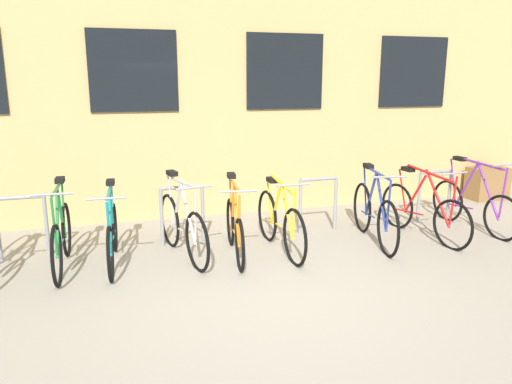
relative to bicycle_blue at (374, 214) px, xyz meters
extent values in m
plane|color=#9E998E|center=(-1.83, -1.24, -0.40)|extent=(42.00, 42.00, 0.00)
cube|color=tan|center=(-1.83, 4.76, 2.26)|extent=(28.00, 5.59, 5.32)
cube|color=black|center=(-3.03, 1.94, 1.93)|extent=(1.30, 0.04, 1.20)
cube|color=black|center=(-0.63, 1.94, 1.93)|extent=(1.30, 0.04, 1.20)
cube|color=black|center=(1.77, 1.94, 1.93)|extent=(1.30, 0.04, 1.20)
cylinder|color=gray|center=(-4.27, 0.66, -0.01)|extent=(0.05, 0.05, 0.79)
cylinder|color=gray|center=(-4.55, 0.66, 0.39)|extent=(0.56, 0.05, 0.05)
cylinder|color=gray|center=(-2.83, 0.66, -0.01)|extent=(0.05, 0.05, 0.79)
cylinder|color=gray|center=(-2.27, 0.66, -0.01)|extent=(0.05, 0.05, 0.79)
cylinder|color=gray|center=(-2.55, 0.66, 0.39)|extent=(0.56, 0.05, 0.05)
cylinder|color=gray|center=(-0.83, 0.66, -0.01)|extent=(0.05, 0.05, 0.79)
cylinder|color=gray|center=(-0.27, 0.66, -0.01)|extent=(0.05, 0.05, 0.79)
cylinder|color=gray|center=(-0.55, 0.66, 0.39)|extent=(0.56, 0.05, 0.05)
cylinder|color=gray|center=(1.17, 0.66, -0.01)|extent=(0.05, 0.05, 0.79)
cylinder|color=gray|center=(1.73, 0.66, -0.01)|extent=(0.05, 0.05, 0.79)
cylinder|color=gray|center=(1.45, 0.66, 0.39)|extent=(0.56, 0.05, 0.05)
torus|color=black|center=(0.10, 0.51, -0.05)|extent=(0.17, 0.74, 0.74)
torus|color=black|center=(-0.10, -0.52, -0.05)|extent=(0.17, 0.74, 0.74)
cylinder|color=#233893|center=(-0.04, -0.24, 0.24)|extent=(0.13, 0.50, 0.71)
cylinder|color=#233893|center=(0.03, 0.17, 0.24)|extent=(0.10, 0.38, 0.70)
cylinder|color=#233893|center=(-0.01, -0.07, 0.58)|extent=(0.19, 0.81, 0.04)
cylinder|color=#233893|center=(0.05, 0.26, -0.08)|extent=(0.12, 0.52, 0.08)
cylinder|color=#233893|center=(0.08, 0.43, 0.26)|extent=(0.06, 0.20, 0.64)
cylinder|color=#233893|center=(-0.09, -0.49, 0.27)|extent=(0.04, 0.08, 0.64)
cube|color=black|center=(0.06, 0.34, 0.61)|extent=(0.13, 0.21, 0.06)
cylinder|color=gray|center=(-0.09, -0.47, 0.61)|extent=(0.44, 0.11, 0.03)
torus|color=black|center=(0.70, 0.54, -0.08)|extent=(0.14, 0.69, 0.69)
torus|color=black|center=(0.85, -0.55, -0.08)|extent=(0.14, 0.69, 0.69)
cylinder|color=red|center=(0.81, -0.26, 0.23)|extent=(0.11, 0.53, 0.73)
cylinder|color=red|center=(0.75, 0.17, 0.19)|extent=(0.09, 0.40, 0.64)
cylinder|color=red|center=(0.79, -0.07, 0.54)|extent=(0.16, 0.87, 0.12)
cylinder|color=red|center=(0.74, 0.26, -0.10)|extent=(0.10, 0.55, 0.07)
cylinder|color=red|center=(0.71, 0.45, 0.21)|extent=(0.05, 0.20, 0.58)
cylinder|color=red|center=(0.85, -0.53, 0.25)|extent=(0.04, 0.08, 0.66)
cube|color=black|center=(0.73, 0.36, 0.53)|extent=(0.13, 0.21, 0.06)
cylinder|color=gray|center=(0.85, -0.50, 0.61)|extent=(0.44, 0.09, 0.03)
torus|color=black|center=(-2.73, 0.67, -0.06)|extent=(0.19, 0.72, 0.73)
torus|color=black|center=(-2.52, -0.32, -0.06)|extent=(0.19, 0.72, 0.73)
cylinder|color=#B7B7BC|center=(-2.58, -0.05, 0.22)|extent=(0.13, 0.48, 0.69)
cylinder|color=#B7B7BC|center=(-2.66, 0.33, 0.24)|extent=(0.11, 0.36, 0.72)
cylinder|color=#B7B7BC|center=(-2.61, 0.11, 0.58)|extent=(0.19, 0.77, 0.08)
cylinder|color=#B7B7BC|center=(-2.67, 0.42, -0.08)|extent=(0.13, 0.50, 0.08)
cylinder|color=#B7B7BC|center=(-2.71, 0.58, 0.27)|extent=(0.06, 0.20, 0.66)
cylinder|color=#B7B7BC|center=(-2.53, -0.30, 0.25)|extent=(0.04, 0.08, 0.62)
cube|color=black|center=(-2.69, 0.49, 0.63)|extent=(0.14, 0.22, 0.06)
cylinder|color=gray|center=(-2.53, -0.27, 0.59)|extent=(0.44, 0.12, 0.03)
torus|color=black|center=(-3.45, 0.69, -0.10)|extent=(0.08, 0.65, 0.65)
torus|color=black|center=(-3.51, -0.34, -0.10)|extent=(0.08, 0.65, 0.65)
cylinder|color=teal|center=(-3.49, -0.05, 0.18)|extent=(0.06, 0.50, 0.66)
cylinder|color=teal|center=(-3.47, 0.35, 0.19)|extent=(0.06, 0.37, 0.68)
cylinder|color=teal|center=(-3.48, 0.11, 0.51)|extent=(0.08, 0.80, 0.06)
cylinder|color=teal|center=(-3.46, 0.44, -0.12)|extent=(0.05, 0.52, 0.07)
cylinder|color=teal|center=(-3.45, 0.60, 0.21)|extent=(0.04, 0.20, 0.62)
cylinder|color=teal|center=(-3.50, -0.31, 0.20)|extent=(0.03, 0.08, 0.60)
cube|color=black|center=(-3.46, 0.51, 0.55)|extent=(0.11, 0.21, 0.06)
cylinder|color=gray|center=(-3.50, -0.29, 0.53)|extent=(0.44, 0.05, 0.03)
torus|color=black|center=(-4.04, 0.68, -0.07)|extent=(0.06, 0.70, 0.70)
torus|color=black|center=(-4.07, -0.30, -0.07)|extent=(0.06, 0.70, 0.70)
cylinder|color=#1E7238|center=(-4.06, -0.03, 0.23)|extent=(0.05, 0.47, 0.72)
cylinder|color=#1E7238|center=(-4.05, 0.35, 0.23)|extent=(0.04, 0.34, 0.72)
cylinder|color=#1E7238|center=(-4.06, 0.13, 0.58)|extent=(0.06, 0.75, 0.04)
cylinder|color=#1E7238|center=(-4.05, 0.44, -0.10)|extent=(0.04, 0.49, 0.07)
cylinder|color=#1E7238|center=(-4.04, 0.59, 0.26)|extent=(0.03, 0.20, 0.66)
cylinder|color=#1E7238|center=(-4.07, -0.27, 0.25)|extent=(0.03, 0.08, 0.65)
cube|color=black|center=(-4.05, 0.50, 0.62)|extent=(0.11, 0.20, 0.06)
cylinder|color=gray|center=(-4.07, -0.25, 0.61)|extent=(0.44, 0.04, 0.03)
torus|color=black|center=(-1.38, 0.53, -0.06)|extent=(0.06, 0.72, 0.72)
torus|color=black|center=(-1.35, -0.48, -0.06)|extent=(0.06, 0.72, 0.72)
cylinder|color=yellow|center=(-1.36, -0.20, 0.22)|extent=(0.05, 0.48, 0.68)
cylinder|color=yellow|center=(-1.37, 0.19, 0.17)|extent=(0.05, 0.36, 0.59)
cylinder|color=yellow|center=(-1.36, -0.04, 0.50)|extent=(0.06, 0.78, 0.13)
cylinder|color=yellow|center=(-1.37, 0.28, -0.09)|extent=(0.04, 0.51, 0.07)
cylinder|color=yellow|center=(-1.38, 0.44, 0.20)|extent=(0.03, 0.20, 0.53)
cylinder|color=yellow|center=(-1.35, -0.45, 0.24)|extent=(0.03, 0.08, 0.61)
cube|color=black|center=(-1.37, 0.35, 0.49)|extent=(0.11, 0.20, 0.06)
cylinder|color=gray|center=(-1.35, -0.43, 0.58)|extent=(0.44, 0.04, 0.03)
torus|color=black|center=(1.69, 0.65, -0.09)|extent=(0.09, 0.66, 0.66)
torus|color=black|center=(1.77, -0.43, -0.09)|extent=(0.09, 0.66, 0.66)
cylinder|color=#722D99|center=(1.75, -0.13, 0.25)|extent=(0.07, 0.52, 0.79)
cylinder|color=#722D99|center=(1.72, 0.29, 0.23)|extent=(0.06, 0.39, 0.74)
cylinder|color=#722D99|center=(1.74, 0.05, 0.61)|extent=(0.10, 0.85, 0.08)
cylinder|color=#722D99|center=(1.71, 0.38, -0.11)|extent=(0.06, 0.54, 0.07)
cylinder|color=#722D99|center=(1.70, 0.56, 0.25)|extent=(0.04, 0.20, 0.69)
cylinder|color=#722D99|center=(1.77, -0.40, 0.27)|extent=(0.03, 0.08, 0.72)
cube|color=black|center=(1.71, 0.47, 0.62)|extent=(0.11, 0.21, 0.06)
cylinder|color=gray|center=(1.77, -0.38, 0.66)|extent=(0.44, 0.06, 0.03)
torus|color=black|center=(-1.92, 0.50, -0.10)|extent=(0.12, 0.65, 0.65)
torus|color=black|center=(-2.04, -0.46, -0.10)|extent=(0.12, 0.65, 0.65)
cylinder|color=orange|center=(-2.00, -0.19, 0.18)|extent=(0.09, 0.46, 0.67)
cylinder|color=orange|center=(-1.96, 0.17, 0.21)|extent=(0.08, 0.34, 0.71)
cylinder|color=orange|center=(-1.99, -0.04, 0.53)|extent=(0.12, 0.74, 0.08)
cylinder|color=orange|center=(-1.95, 0.26, -0.12)|extent=(0.08, 0.48, 0.07)
cylinder|color=orange|center=(-1.93, 0.41, 0.23)|extent=(0.05, 0.20, 0.66)
cylinder|color=orange|center=(-2.03, -0.43, 0.21)|extent=(0.04, 0.08, 0.61)
cube|color=black|center=(-1.94, 0.32, 0.59)|extent=(0.12, 0.21, 0.06)
cylinder|color=gray|center=(-2.03, -0.41, 0.54)|extent=(0.44, 0.08, 0.03)
cube|color=olive|center=(3.32, 1.61, -0.10)|extent=(0.70, 0.44, 0.60)
camera|label=1|loc=(-3.40, -5.75, 1.82)|focal=34.26mm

